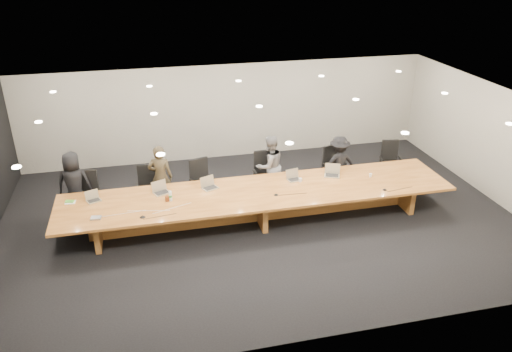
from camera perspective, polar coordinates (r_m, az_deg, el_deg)
The scene contains 28 objects.
ground at distance 11.78m, azimuth 0.34°, elevation -5.01°, with size 12.00×12.00×0.00m, color black.
back_wall at distance 14.81m, azimuth -3.33°, elevation 7.34°, with size 12.00×0.02×2.80m, color beige.
conference_table at distance 11.53m, azimuth 0.34°, elevation -2.78°, with size 9.00×1.80×0.75m.
chair_far_left at distance 12.37m, azimuth -18.77°, elevation -2.00°, with size 0.56×0.56×1.11m, color black, non-canonical shape.
chair_left at distance 12.45m, azimuth -12.32°, elevation -1.18°, with size 0.53×0.53×1.04m, color black, non-canonical shape.
chair_mid_left at distance 12.34m, azimuth -6.09°, elevation -0.67°, with size 0.58×0.58×1.14m, color black, non-canonical shape.
chair_mid_right at distance 12.67m, azimuth 1.12°, elevation 0.23°, with size 0.59×0.59×1.17m, color black, non-canonical shape.
chair_right at distance 13.33m, azimuth 8.96°, elevation 1.09°, with size 0.56×0.56×1.11m, color black, non-canonical shape.
chair_far_right at distance 14.01m, azimuth 15.16°, elevation 1.69°, with size 0.56×0.56×1.10m, color black, non-canonical shape.
person_a at distance 12.40m, azimuth -20.05°, elevation -0.88°, with size 0.78×0.51×1.59m, color black.
person_b at distance 12.20m, azimuth -10.85°, elevation -0.11°, with size 0.59×0.39×1.61m, color #31291B.
person_c at distance 12.59m, azimuth 1.58°, elevation 1.15°, with size 0.78×0.61×1.60m, color slate.
person_d at distance 13.10m, azimuth 9.43°, elevation 1.45°, with size 0.94×0.54×1.46m, color black.
laptop_a at distance 11.51m, azimuth -18.10°, elevation -2.23°, with size 0.30×0.22×0.23m, color tan, non-canonical shape.
laptop_b at distance 11.47m, azimuth -10.76°, elevation -1.34°, with size 0.35×0.26×0.28m, color tan, non-canonical shape.
laptop_c at distance 11.53m, azimuth -5.27°, elevation -0.82°, with size 0.35×0.26×0.28m, color #B5A88A, non-canonical shape.
laptop_d at distance 11.93m, azimuth 4.43°, elevation 0.08°, with size 0.32×0.24×0.26m, color #B6A78B, non-canonical shape.
laptop_e at distance 12.24m, azimuth 8.72°, elevation 0.60°, with size 0.37×0.27×0.29m, color #B3A889, non-canonical shape.
water_bottle at distance 11.12m, azimuth -9.76°, elevation -2.28°, with size 0.07×0.07×0.22m, color silver.
amber_mug at distance 11.14m, azimuth -10.11°, elevation -2.57°, with size 0.09×0.09×0.11m, color #6A3012.
paper_cup_near at distance 11.89m, azimuth 5.08°, elevation -0.47°, with size 0.08×0.08×0.09m, color silver.
paper_cup_far at distance 12.42m, azimuth 12.95°, elevation 0.08°, with size 0.07×0.07×0.08m, color silver.
notepad at distance 11.67m, azimuth -20.45°, elevation -2.83°, with size 0.22×0.17×0.01m, color white.
lime_gadget at distance 11.67m, azimuth -20.53°, elevation -2.73°, with size 0.18×0.10×0.03m, color #50AA2D.
av_box at distance 10.83m, azimuth -17.82°, elevation -4.58°, with size 0.21×0.16×0.03m, color #A8A8AD.
mic_left at distance 10.63m, azimuth -12.84°, elevation -4.55°, with size 0.13×0.13×0.03m, color black.
mic_center at distance 11.26m, azimuth 2.31°, elevation -2.12°, with size 0.11×0.11×0.03m, color black.
mic_right at distance 11.85m, azimuth 14.51°, elevation -1.49°, with size 0.11×0.11×0.03m, color black.
Camera 1 is at (-2.42, -9.90, 5.91)m, focal length 35.00 mm.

